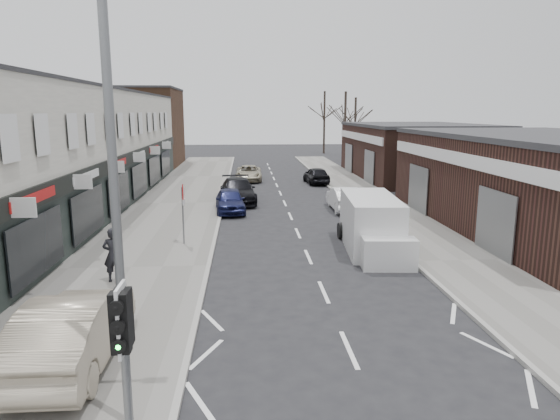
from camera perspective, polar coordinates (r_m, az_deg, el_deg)
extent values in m
plane|color=black|center=(11.19, 10.10, -20.04)|extent=(160.00, 160.00, 0.00)
cube|color=slate|center=(32.06, -11.57, 0.71)|extent=(5.50, 64.00, 0.12)
cube|color=slate|center=(32.83, 10.60, 0.99)|extent=(3.50, 64.00, 0.12)
cube|color=silver|center=(30.87, -25.03, 6.03)|extent=(8.00, 41.00, 7.10)
cube|color=#4E3221|center=(55.39, -15.67, 8.97)|extent=(8.00, 10.00, 8.00)
cube|color=#341E18|center=(27.90, 28.58, 2.58)|extent=(10.00, 18.00, 4.50)
cube|color=#341E18|center=(45.92, 15.16, 6.42)|extent=(10.00, 16.00, 4.50)
cylinder|color=slate|center=(8.58, -17.18, -18.32)|extent=(0.12, 0.12, 3.00)
cube|color=silver|center=(8.12, -17.61, -11.84)|extent=(0.05, 0.55, 1.10)
cube|color=black|center=(8.01, -17.81, -12.17)|extent=(0.28, 0.22, 0.95)
sphere|color=#0CE533|center=(8.03, -17.89, -14.47)|extent=(0.18, 0.18, 0.18)
cube|color=black|center=(8.23, -17.41, -11.52)|extent=(0.26, 0.20, 0.90)
cylinder|color=slate|center=(8.89, -18.27, -0.09)|extent=(0.16, 0.16, 8.00)
cylinder|color=slate|center=(21.88, -11.03, -0.62)|extent=(0.07, 0.07, 2.50)
cube|color=white|center=(21.76, -10.95, 0.93)|extent=(0.04, 0.45, 0.25)
cube|color=silver|center=(21.56, 10.27, -1.42)|extent=(2.44, 5.09, 2.26)
cube|color=silver|center=(18.98, 12.36, -4.92)|extent=(2.05, 1.02, 1.18)
cylinder|color=black|center=(19.90, 8.84, -4.67)|extent=(0.24, 0.75, 0.75)
cylinder|color=black|center=(20.38, 13.90, -4.49)|extent=(0.24, 0.75, 0.75)
cylinder|color=black|center=(23.17, 6.96, -2.35)|extent=(0.24, 0.75, 0.75)
cylinder|color=black|center=(23.59, 11.35, -2.25)|extent=(0.24, 0.75, 0.75)
imported|color=#A49883|center=(12.51, -22.54, -12.48)|extent=(1.74, 4.92, 1.62)
imported|color=black|center=(17.67, -18.52, -4.88)|extent=(0.69, 0.47, 1.87)
imported|color=#151942|center=(29.09, -5.73, 1.09)|extent=(1.94, 4.18, 1.39)
imported|color=black|center=(32.18, -4.85, 2.22)|extent=(2.55, 5.46, 1.54)
imported|color=#A19881|center=(42.30, -3.59, 4.22)|extent=(2.21, 4.67, 1.29)
imported|color=white|center=(29.83, 7.33, 1.31)|extent=(1.49, 4.22, 1.39)
imported|color=black|center=(40.66, 4.17, 3.98)|extent=(1.91, 4.11, 1.36)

